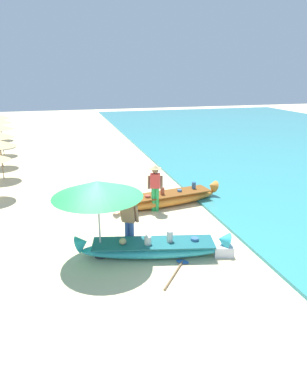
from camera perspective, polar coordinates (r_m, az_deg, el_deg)
name	(u,v)px	position (r m, az deg, el deg)	size (l,w,h in m)	color
ground_plane	(118,250)	(10.48, -5.87, -9.32)	(80.00, 80.00, 0.00)	beige
boat_cyan_foreground	(153,248)	(10.00, -0.01, -9.10)	(4.38, 1.67, 0.74)	#33B2BC
boat_orange_midground	(167,199)	(13.60, 2.24, -1.09)	(4.54, 1.47, 0.81)	orange
person_vendor_hatted	(155,185)	(12.80, 0.27, 1.20)	(0.58, 0.44, 1.78)	green
person_tourist_customer	(129,218)	(10.22, -3.98, -4.24)	(0.57, 0.45, 1.64)	#3D5BA8
patio_umbrella_large	(97,189)	(9.39, -9.12, 0.48)	(2.44, 2.44, 2.23)	#B7B7BC
parasol_row_3	(0,127)	(23.63, -23.65, 9.69)	(1.60, 1.60, 1.91)	#8E6B47
parasol_row_4	(0,121)	(26.45, -23.70, 10.53)	(1.60, 1.60, 1.91)	#8E6B47
cooler_box	(224,251)	(10.24, 11.32, -9.38)	(0.54, 0.32, 0.30)	silver
paddle	(177,270)	(9.45, 3.90, -12.47)	(1.08, 1.32, 0.05)	#8E6B47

